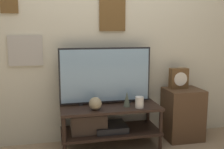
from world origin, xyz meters
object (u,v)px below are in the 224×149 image
object	(u,v)px
vase_slim_bronze	(127,99)
candle_jar	(139,102)
television	(106,75)
vase_round_glass	(95,103)
mantel_clock	(179,78)

from	to	relation	value
vase_slim_bronze	candle_jar	distance (m)	0.15
television	vase_round_glass	size ratio (longest dim) A/B	7.59
television	candle_jar	world-z (taller)	television
vase_round_glass	candle_jar	size ratio (longest dim) A/B	1.10
vase_round_glass	candle_jar	world-z (taller)	vase_round_glass
mantel_clock	vase_slim_bronze	bearing A→B (deg)	-167.31
television	vase_slim_bronze	world-z (taller)	television
candle_jar	mantel_clock	bearing A→B (deg)	22.10
television	mantel_clock	size ratio (longest dim) A/B	4.22
television	vase_slim_bronze	xyz separation A→B (m)	(0.21, -0.16, -0.25)
candle_jar	vase_slim_bronze	bearing A→B (deg)	147.91
candle_jar	vase_round_glass	bearing A→B (deg)	176.21
vase_round_glass	vase_slim_bronze	distance (m)	0.37
vase_slim_bronze	candle_jar	xyz separation A→B (m)	(0.12, -0.08, -0.02)
television	mantel_clock	xyz separation A→B (m)	(0.92, -0.00, -0.07)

